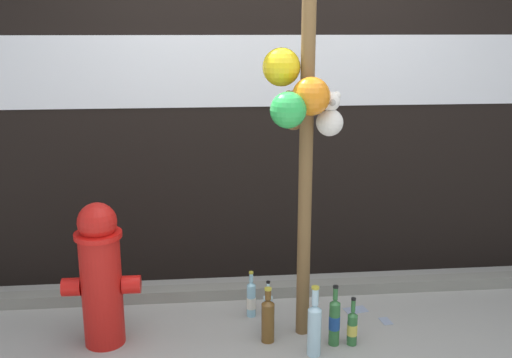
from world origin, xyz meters
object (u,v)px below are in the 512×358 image
memorial_post (304,58)px  bottle_5 (352,327)px  bottle_4 (334,321)px  fire_hydrant (101,274)px  bottle_3 (251,299)px  bottle_0 (268,311)px  bottle_2 (314,327)px  bottle_1 (268,319)px

memorial_post → bottle_5: memorial_post is taller
bottle_5 → bottle_4: bearing=174.6°
fire_hydrant → bottle_3: fire_hydrant is taller
bottle_0 → memorial_post: bearing=-21.7°
fire_hydrant → bottle_3: size_ratio=2.81×
bottle_0 → bottle_4: 0.42m
bottle_4 → fire_hydrant: bearing=173.5°
bottle_0 → bottle_3: 0.21m
bottle_0 → bottle_5: bottle_0 is taller
bottle_2 → memorial_post: bearing=102.6°
fire_hydrant → bottle_2: (1.21, -0.25, -0.26)m
memorial_post → bottle_2: size_ratio=6.63×
bottle_3 → bottle_5: bearing=-35.9°
memorial_post → bottle_3: size_ratio=9.06×
bottle_0 → bottle_1: 0.14m
memorial_post → bottle_1: memorial_post is taller
memorial_post → bottle_5: bearing=-25.9°
bottle_3 → bottle_4: size_ratio=0.82×
fire_hydrant → bottle_1: bearing=-4.8°
bottle_1 → bottle_3: 0.33m
bottle_3 → bottle_0: bearing=-65.6°
bottle_2 → bottle_4: size_ratio=1.13×
memorial_post → bottle_1: bearing=-162.0°
bottle_2 → bottle_3: bearing=122.5°
fire_hydrant → bottle_3: bearing=15.2°
memorial_post → fire_hydrant: 1.68m
bottle_0 → bottle_3: size_ratio=1.06×
memorial_post → bottle_0: 1.54m
fire_hydrant → bottle_2: 1.26m
bottle_0 → bottle_1: size_ratio=0.95×
fire_hydrant → bottle_5: (1.45, -0.16, -0.33)m
bottle_0 → bottle_1: (-0.02, -0.13, 0.02)m
bottle_4 → bottle_2: bearing=-144.7°
bottle_3 → bottle_5: 0.69m
bottle_4 → bottle_5: bearing=-5.4°
bottle_3 → bottle_4: (0.45, -0.39, 0.03)m
bottle_2 → bottle_4: bottle_2 is taller
bottle_0 → bottle_2: (0.23, -0.30, 0.05)m
fire_hydrant → bottle_0: fire_hydrant is taller
bottle_2 → bottle_3: 0.59m
bottle_3 → bottle_5: size_ratio=1.04×
bottle_2 → bottle_5: 0.27m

